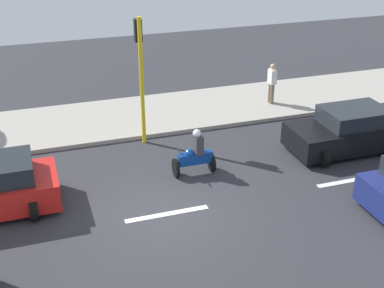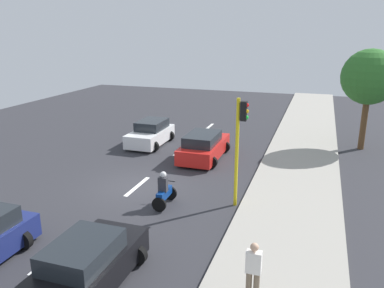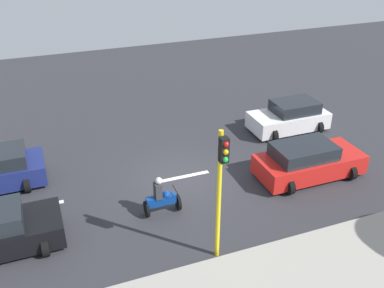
{
  "view_description": "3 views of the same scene",
  "coord_description": "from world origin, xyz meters",
  "px_view_note": "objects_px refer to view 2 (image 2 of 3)",
  "views": [
    {
      "loc": [
        -11.88,
        3.2,
        8.16
      ],
      "look_at": [
        1.67,
        -1.29,
        1.22
      ],
      "focal_mm": 48.86,
      "sensor_mm": 36.0,
      "label": 1
    },
    {
      "loc": [
        7.73,
        -15.09,
        7.04
      ],
      "look_at": [
        2.13,
        1.68,
        1.8
      ],
      "focal_mm": 36.29,
      "sensor_mm": 36.0,
      "label": 2
    },
    {
      "loc": [
        14.36,
        -5.02,
        9.81
      ],
      "look_at": [
        0.54,
        0.25,
        1.8
      ],
      "focal_mm": 40.48,
      "sensor_mm": 36.0,
      "label": 3
    }
  ],
  "objects_px": {
    "car_black": "(89,263)",
    "pedestrian_near_signal": "(253,270)",
    "street_tree_north": "(370,77)",
    "car_red": "(204,146)",
    "motorcycle": "(164,191)",
    "traffic_light_corner": "(240,138)",
    "car_white": "(151,134)"
  },
  "relations": [
    {
      "from": "car_white",
      "to": "traffic_light_corner",
      "type": "distance_m",
      "value": 10.24
    },
    {
      "from": "motorcycle",
      "to": "street_tree_north",
      "type": "distance_m",
      "value": 14.47
    },
    {
      "from": "car_red",
      "to": "street_tree_north",
      "type": "relative_size",
      "value": 0.74
    },
    {
      "from": "car_white",
      "to": "traffic_light_corner",
      "type": "bearing_deg",
      "value": -44.79
    },
    {
      "from": "motorcycle",
      "to": "car_red",
      "type": "bearing_deg",
      "value": 92.11
    },
    {
      "from": "car_black",
      "to": "car_white",
      "type": "distance_m",
      "value": 14.18
    },
    {
      "from": "motorcycle",
      "to": "street_tree_north",
      "type": "height_order",
      "value": "street_tree_north"
    },
    {
      "from": "car_red",
      "to": "pedestrian_near_signal",
      "type": "xyz_separation_m",
      "value": [
        4.74,
        -11.25,
        0.35
      ]
    },
    {
      "from": "car_white",
      "to": "motorcycle",
      "type": "relative_size",
      "value": 2.53
    },
    {
      "from": "car_red",
      "to": "pedestrian_near_signal",
      "type": "bearing_deg",
      "value": -67.18
    },
    {
      "from": "car_white",
      "to": "motorcycle",
      "type": "xyz_separation_m",
      "value": [
        4.23,
        -8.03,
        -0.07
      ]
    },
    {
      "from": "car_red",
      "to": "pedestrian_near_signal",
      "type": "distance_m",
      "value": 12.22
    },
    {
      "from": "pedestrian_near_signal",
      "to": "street_tree_north",
      "type": "distance_m",
      "value": 16.85
    },
    {
      "from": "pedestrian_near_signal",
      "to": "traffic_light_corner",
      "type": "bearing_deg",
      "value": 105.66
    },
    {
      "from": "motorcycle",
      "to": "street_tree_north",
      "type": "relative_size",
      "value": 0.25
    },
    {
      "from": "car_red",
      "to": "traffic_light_corner",
      "type": "relative_size",
      "value": 0.99
    },
    {
      "from": "pedestrian_near_signal",
      "to": "traffic_light_corner",
      "type": "height_order",
      "value": "traffic_light_corner"
    },
    {
      "from": "car_black",
      "to": "pedestrian_near_signal",
      "type": "relative_size",
      "value": 2.3
    },
    {
      "from": "car_black",
      "to": "street_tree_north",
      "type": "distance_m",
      "value": 19.05
    },
    {
      "from": "motorcycle",
      "to": "traffic_light_corner",
      "type": "distance_m",
      "value": 3.79
    },
    {
      "from": "motorcycle",
      "to": "car_white",
      "type": "bearing_deg",
      "value": 117.8
    },
    {
      "from": "car_black",
      "to": "pedestrian_near_signal",
      "type": "bearing_deg",
      "value": 8.09
    },
    {
      "from": "car_black",
      "to": "car_red",
      "type": "height_order",
      "value": "same"
    },
    {
      "from": "car_red",
      "to": "street_tree_north",
      "type": "height_order",
      "value": "street_tree_north"
    },
    {
      "from": "motorcycle",
      "to": "street_tree_north",
      "type": "xyz_separation_m",
      "value": [
        8.36,
        11.21,
        3.71
      ]
    },
    {
      "from": "car_white",
      "to": "motorcycle",
      "type": "distance_m",
      "value": 9.08
    },
    {
      "from": "pedestrian_near_signal",
      "to": "car_red",
      "type": "bearing_deg",
      "value": 112.82
    },
    {
      "from": "car_red",
      "to": "car_black",
      "type": "bearing_deg",
      "value": -89.01
    },
    {
      "from": "traffic_light_corner",
      "to": "street_tree_north",
      "type": "bearing_deg",
      "value": 61.7
    },
    {
      "from": "car_white",
      "to": "street_tree_north",
      "type": "height_order",
      "value": "street_tree_north"
    },
    {
      "from": "car_black",
      "to": "street_tree_north",
      "type": "relative_size",
      "value": 0.65
    },
    {
      "from": "car_white",
      "to": "traffic_light_corner",
      "type": "height_order",
      "value": "traffic_light_corner"
    }
  ]
}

